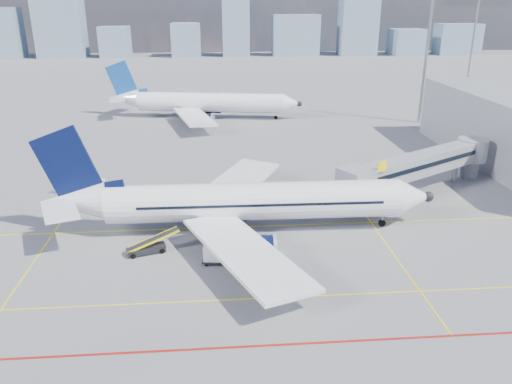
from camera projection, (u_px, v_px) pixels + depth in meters
The scene contains 12 objects.
ground at pixel (249, 263), 46.29m from camera, with size 420.00×420.00×0.00m, color gray.
apron_markings at pixel (245, 285), 42.60m from camera, with size 90.00×35.12×0.01m.
jet_bridge at pixel (426, 163), 62.49m from camera, with size 23.55×15.78×6.30m.
floodlight_mast_ne at pixel (427, 53), 95.55m from camera, with size 3.20×0.61×25.45m.
floodlight_mast_far at pixel (473, 39), 130.20m from camera, with size 3.20×0.61×25.45m.
distant_skyline at pixel (187, 31), 218.25m from camera, with size 244.90×15.05×31.64m.
main_aircraft at pixel (239, 202), 51.75m from camera, with size 40.93×35.67×11.93m.
second_aircraft at pixel (202, 102), 103.27m from camera, with size 40.37×34.92×11.86m.
baggage_tug at pixel (258, 269), 43.81m from camera, with size 2.32×1.93×1.41m.
cargo_dolly at pixel (222, 253), 45.93m from camera, with size 3.73×2.04×1.95m.
belt_loader at pixel (147, 248), 47.96m from camera, with size 5.23×2.63×2.11m.
ramp_worker at pixel (278, 266), 44.10m from camera, with size 0.63×0.41×1.72m, color yellow.
Camera 1 is at (-2.66, -40.82, 22.65)m, focal length 35.00 mm.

